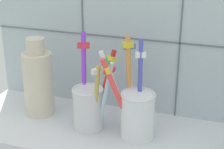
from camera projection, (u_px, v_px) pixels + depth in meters
The scene contains 5 objects.
counter_slab at pixel (112, 136), 73.54cm from camera, with size 64.00×22.00×2.00cm, color silver.
tile_wall_back at pixel (131, 18), 76.12cm from camera, with size 64.00×2.20×45.00cm.
toothbrush_cup_left at pixel (89, 105), 72.84cm from camera, with size 9.68×8.51×19.03cm.
toothbrush_cup_right at pixel (136, 110), 69.63cm from camera, with size 10.50×9.50×19.23cm.
ceramic_vase at pixel (38, 81), 77.99cm from camera, with size 6.31×6.31×17.11cm.
Camera 1 is at (21.01, -60.19, 39.69)cm, focal length 58.33 mm.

